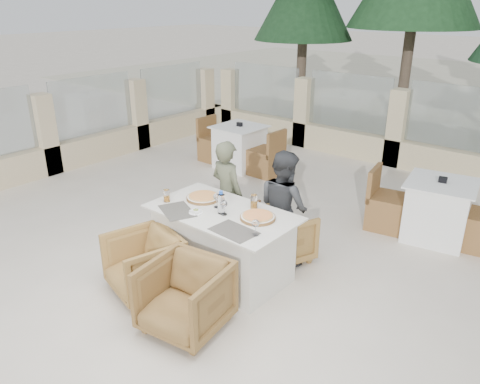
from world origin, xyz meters
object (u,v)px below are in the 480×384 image
Objects in this scene: dining_table at (223,243)px; wine_glass_near at (224,207)px; bg_table_a at (240,147)px; pizza_right at (258,217)px; armchair_near_right at (185,297)px; beer_glass_right at (254,202)px; diner_left at (227,194)px; armchair_near_left at (144,263)px; pizza_left at (203,197)px; armchair_far_right at (281,235)px; bg_table_b at (437,211)px; wine_glass_corner at (255,227)px; armchair_far_left at (230,217)px; water_bottle at (221,202)px; diner_right at (283,207)px; beer_glass_left at (167,196)px; wine_glass_centre at (217,200)px; olive_dish at (196,211)px.

dining_table is 8.70× the size of wine_glass_near.
pizza_right is at bearing -46.40° from bg_table_a.
beer_glass_right is at bearing 88.50° from armchair_near_right.
bg_table_a is at bearing -47.04° from diner_left.
armchair_near_left is at bearing -120.81° from beer_glass_right.
pizza_left reaches higher than armchair_far_right.
bg_table_a is (-2.37, 2.61, -0.46)m from beer_glass_right.
bg_table_b reaches higher than armchair_near_left.
wine_glass_corner is 0.63m from beer_glass_right.
armchair_near_left reaches higher than armchair_far_left.
water_bottle is at bearing 102.01° from armchair_near_right.
water_bottle is at bearing 73.16° from armchair_near_left.
armchair_near_left is at bearing 85.61° from armchair_far_right.
armchair_far_right is 0.36m from diner_right.
wine_glass_corner is 0.25× the size of armchair_near_right.
beer_glass_right is at bearing 29.58° from beer_glass_left.
wine_glass_corner reaches higher than armchair_near_right.
armchair_near_left is 0.79m from armchair_near_right.
wine_glass_centre is 0.65m from diner_left.
pizza_right reaches higher than armchair_near_left.
water_bottle reaches higher than wine_glass_near.
armchair_far_right is at bearing 40.11° from pizza_left.
wine_glass_near is 1.67× the size of olive_dish.
dining_table is 0.49m from olive_dish.
diner_left reaches higher than armchair_near_right.
olive_dish is 0.16× the size of armchair_near_left.
beer_glass_right is (0.59, 0.18, 0.05)m from pizza_left.
pizza_right is 1.99× the size of wine_glass_corner.
diner_right is at bearing 99.07° from pizza_right.
armchair_far_left is (-0.53, 0.75, -0.12)m from dining_table.
wine_glass_centre is 0.27× the size of armchair_far_right.
bg_table_b is at bearing 57.61° from beer_glass_right.
beer_glass_right is 0.63m from olive_dish.
olive_dish is 1.01m from armchair_near_right.
wine_glass_corner is 0.11× the size of bg_table_b.
pizza_left is 0.37m from olive_dish.
olive_dish is 1.05m from diner_right.
bg_table_b is at bearing 49.80° from pizza_left.
wine_glass_centre is 0.14× the size of diner_right.
pizza_left is 3.00m from bg_table_b.
bg_table_b is at bearing -131.27° from diner_left.
diner_right reaches higher than armchair_near_left.
beer_glass_left is 1.33m from diner_right.
armchair_far_right is (0.83, -0.06, 0.04)m from armchair_far_left.
armchair_near_right is (-0.05, -1.01, -0.46)m from pizza_right.
water_bottle is at bearing -31.01° from wine_glass_centre.
olive_dish is 1.13m from armchair_far_right.
pizza_right is 0.52× the size of armchair_near_left.
wine_glass_near is 0.82m from diner_left.
wine_glass_centre reaches higher than olive_dish.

